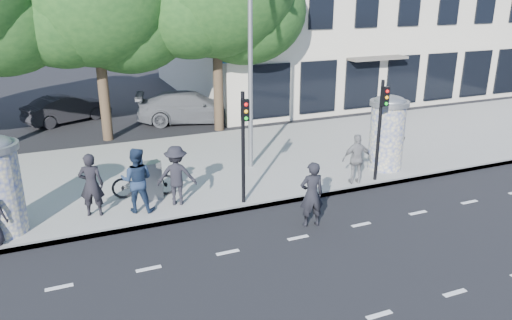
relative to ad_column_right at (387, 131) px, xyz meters
name	(u,v)px	position (x,y,z in m)	size (l,w,h in m)	color
ground	(325,263)	(-5.20, -4.70, -1.54)	(120.00, 120.00, 0.00)	black
sidewalk	(223,164)	(-5.20, 2.80, -1.46)	(40.00, 8.00, 0.15)	gray
curb	(266,205)	(-5.20, -1.15, -1.46)	(40.00, 0.10, 0.16)	slate
lane_dash_near	(379,315)	(-5.20, -6.90, -1.53)	(32.00, 0.12, 0.01)	silver
lane_dash_far	(298,238)	(-5.20, -3.30, -1.53)	(32.00, 0.12, 0.01)	silver
ad_column_right	(387,131)	(0.00, 0.00, 0.00)	(1.36, 1.36, 2.65)	beige
traffic_pole_near	(244,137)	(-5.80, -0.91, 0.69)	(0.22, 0.31, 3.40)	black
traffic_pole_far	(381,121)	(-1.00, -0.91, 0.69)	(0.22, 0.31, 3.40)	black
street_lamp	(251,36)	(-4.40, 1.93, 3.26)	(0.25, 0.93, 8.00)	slate
ped_b	(91,185)	(-10.08, -0.04, -0.46)	(0.68, 0.45, 1.86)	black
ped_c	(137,180)	(-8.85, -0.25, -0.43)	(0.93, 0.73, 1.92)	#1A2841
ped_d	(177,175)	(-7.67, -0.19, -0.48)	(1.17, 0.68, 1.82)	black
ped_e	(357,159)	(-1.79, -0.85, -0.55)	(0.99, 0.56, 1.69)	gray
ped_f	(397,145)	(0.48, 0.01, -0.58)	(1.50, 0.54, 1.61)	black
man_road	(312,194)	(-4.54, -2.78, -0.59)	(0.69, 0.45, 1.89)	black
bicycle	(144,181)	(-8.48, 0.74, -0.87)	(1.98, 0.69, 1.04)	black
cabinet_left	(152,180)	(-8.29, 0.50, -0.80)	(0.56, 0.41, 1.18)	slate
cabinet_right	(381,151)	(-0.12, 0.12, -0.77)	(0.60, 0.43, 1.25)	gray
car_mid	(67,109)	(-10.13, 11.86, -0.86)	(4.08, 1.42, 1.35)	black
car_right	(191,107)	(-4.51, 9.50, -0.78)	(5.21, 2.12, 1.51)	#5A5D62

